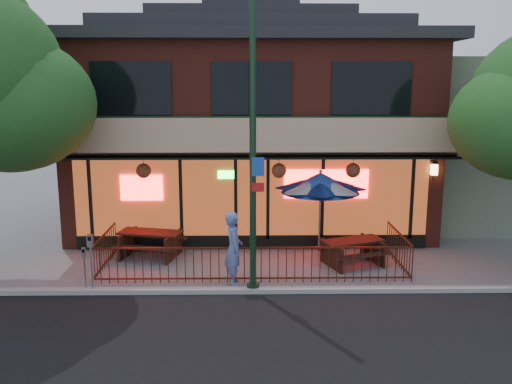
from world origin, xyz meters
The scene contains 12 objects.
ground centered at (0.00, 0.00, 0.00)m, with size 80.00×80.00×0.00m, color gray.
curb centered at (0.00, -0.50, 0.06)m, with size 80.00×0.25×0.12m, color #999993.
restaurant_building centered at (0.00, 7.11, 4.13)m, with size 12.96×9.49×8.05m.
neighbor_building centered at (9.00, 7.70, 3.00)m, with size 6.00×7.00×6.00m, color gray.
patio_fence centered at (0.00, 0.50, 0.63)m, with size 8.44×2.62×1.00m.
street_light centered at (0.00, -0.40, 3.15)m, with size 0.43×0.32×7.00m.
picnic_table_left centered at (-3.06, 2.40, 0.52)m, with size 2.12×1.80×0.79m.
picnic_table_right centered at (2.89, 1.60, 0.49)m, with size 2.10×1.85×0.75m.
patio_umbrella centered at (2.03, 2.40, 2.27)m, with size 2.33×2.33×2.66m.
pedestrian centered at (-0.50, 0.10, 0.97)m, with size 0.71×0.46×1.93m, color #5C73B8.
parking_meter_near centered at (-4.00, -0.48, 1.03)m, with size 0.15×0.14×1.52m.
parking_meter_far centered at (-4.20, -0.40, 0.78)m, with size 0.13×0.12×1.16m.
Camera 1 is at (-0.12, -13.31, 5.14)m, focal length 38.00 mm.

